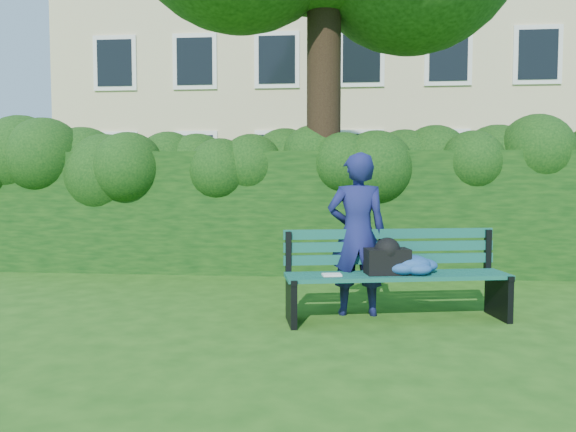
{
  "coord_description": "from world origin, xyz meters",
  "views": [
    {
      "loc": [
        0.64,
        -6.23,
        1.41
      ],
      "look_at": [
        0.0,
        0.6,
        0.95
      ],
      "focal_mm": 35.0,
      "sensor_mm": 36.0,
      "label": 1
    }
  ],
  "objects": [
    {
      "name": "hedge",
      "position": [
        0.0,
        2.2,
        0.9
      ],
      "size": [
        10.0,
        1.0,
        1.8
      ],
      "color": "black",
      "rests_on": "ground"
    },
    {
      "name": "ground",
      "position": [
        0.0,
        0.0,
        0.0
      ],
      "size": [
        80.0,
        80.0,
        0.0
      ],
      "primitive_type": "plane",
      "color": "#225014",
      "rests_on": "ground"
    },
    {
      "name": "man_reading",
      "position": [
        0.81,
        -0.45,
        0.84
      ],
      "size": [
        0.63,
        0.44,
        1.67
      ],
      "primitive_type": "imported",
      "rotation": [
        0.0,
        0.0,
        3.2
      ],
      "color": "#171B53",
      "rests_on": "ground"
    },
    {
      "name": "park_bench",
      "position": [
        1.2,
        -0.62,
        0.51
      ],
      "size": [
        2.27,
        0.98,
        0.89
      ],
      "rotation": [
        0.0,
        0.0,
        0.2
      ],
      "color": "#105447",
      "rests_on": "ground"
    },
    {
      "name": "apartment_building",
      "position": [
        -0.0,
        13.99,
        6.0
      ],
      "size": [
        16.0,
        8.08,
        12.0
      ],
      "color": "beige",
      "rests_on": "ground"
    }
  ]
}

